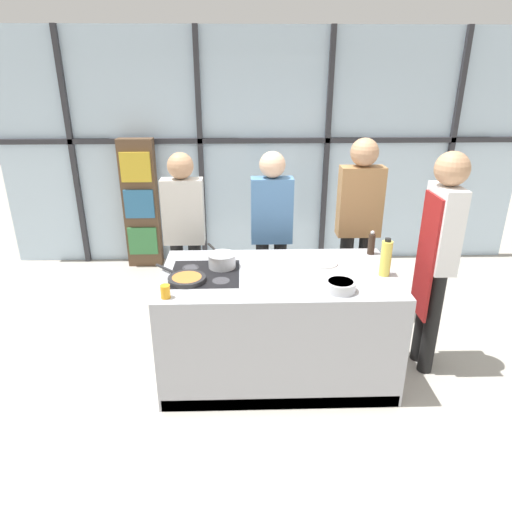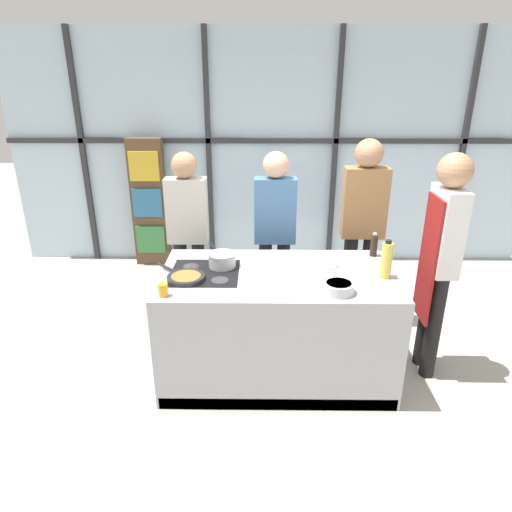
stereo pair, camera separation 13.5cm
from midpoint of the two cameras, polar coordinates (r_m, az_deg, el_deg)
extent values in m
plane|color=#ADA89E|center=(3.95, 1.54, -14.00)|extent=(18.00, 18.00, 0.00)
cube|color=silver|center=(5.73, 0.28, 12.92)|extent=(6.40, 0.04, 2.80)
cube|color=#2D2D33|center=(5.66, 0.30, 14.23)|extent=(6.40, 0.06, 0.06)
cube|color=#2D2D33|center=(6.05, -22.58, 11.77)|extent=(0.06, 0.06, 2.80)
cube|color=#2D2D33|center=(5.70, -7.63, 12.68)|extent=(0.06, 0.06, 2.80)
cube|color=#2D2D33|center=(5.76, 8.15, 12.75)|extent=(0.06, 0.06, 2.80)
cube|color=#2D2D33|center=(6.20, 22.60, 11.99)|extent=(0.06, 0.06, 2.80)
cube|color=brown|center=(5.83, -14.83, 6.25)|extent=(0.42, 0.16, 1.59)
cube|color=#3D8447|center=(5.88, -14.60, 1.82)|extent=(0.35, 0.03, 0.35)
cube|color=teal|center=(5.73, -15.06, 6.29)|extent=(0.35, 0.03, 0.35)
cube|color=gold|center=(5.63, -15.52, 10.64)|extent=(0.35, 0.03, 0.35)
cube|color=#A8AAB2|center=(3.70, 1.61, -8.42)|extent=(1.80, 0.97, 0.89)
cube|color=black|center=(3.51, -7.46, -2.31)|extent=(0.52, 0.52, 0.01)
cube|color=black|center=(3.55, 1.99, -17.86)|extent=(1.76, 0.03, 0.10)
cylinder|color=#38383D|center=(3.41, -9.74, -3.16)|extent=(0.13, 0.13, 0.01)
cylinder|color=#38383D|center=(3.38, -5.55, -3.14)|extent=(0.13, 0.13, 0.01)
cylinder|color=#38383D|center=(3.64, -9.25, -1.47)|extent=(0.13, 0.13, 0.01)
cylinder|color=#38383D|center=(3.61, -5.32, -1.43)|extent=(0.13, 0.13, 0.01)
cylinder|color=black|center=(3.93, 20.18, -7.89)|extent=(0.12, 0.12, 0.90)
cylinder|color=black|center=(4.06, 19.36, -6.73)|extent=(0.12, 0.12, 0.90)
cube|color=white|center=(3.69, 21.31, 3.24)|extent=(0.17, 0.37, 0.65)
sphere|color=tan|center=(3.58, 22.32, 10.05)|extent=(0.25, 0.25, 0.25)
cube|color=maroon|center=(3.74, 19.49, -0.15)|extent=(0.02, 0.32, 0.99)
cylinder|color=black|center=(4.48, -8.32, -3.31)|extent=(0.12, 0.12, 0.84)
cylinder|color=black|center=(4.50, -10.45, -3.32)|extent=(0.12, 0.12, 0.84)
cube|color=beige|center=(4.23, -10.00, 5.49)|extent=(0.37, 0.17, 0.60)
sphere|color=tan|center=(4.13, -10.39, 11.04)|extent=(0.23, 0.23, 0.23)
cylinder|color=black|center=(4.46, 2.10, -3.19)|extent=(0.12, 0.12, 0.84)
cylinder|color=black|center=(4.45, -0.11, -3.22)|extent=(0.12, 0.12, 0.84)
cube|color=#4C7AAD|center=(4.19, 1.06, 5.71)|extent=(0.38, 0.17, 0.60)
sphere|color=#D8AD8C|center=(4.09, 1.10, 11.34)|extent=(0.23, 0.23, 0.23)
cylinder|color=black|center=(4.57, 12.34, -2.67)|extent=(0.13, 0.13, 0.89)
cylinder|color=black|center=(4.53, 10.13, -2.72)|extent=(0.13, 0.13, 0.89)
cube|color=#A37547|center=(4.29, 12.01, 6.66)|extent=(0.40, 0.18, 0.64)
sphere|color=tan|center=(4.19, 12.50, 12.55)|extent=(0.25, 0.25, 0.25)
cylinder|color=#232326|center=(3.40, -9.76, -2.85)|extent=(0.28, 0.28, 0.03)
cylinder|color=#B26B2D|center=(3.40, -9.78, -2.67)|extent=(0.22, 0.22, 0.01)
cylinder|color=#232326|center=(3.58, -12.30, -1.57)|extent=(0.18, 0.17, 0.02)
cylinder|color=silver|center=(3.59, -5.35, -0.57)|extent=(0.21, 0.21, 0.11)
cylinder|color=silver|center=(3.57, -5.38, 0.19)|extent=(0.22, 0.22, 0.01)
cylinder|color=black|center=(3.75, -6.46, 1.02)|extent=(0.10, 0.18, 0.02)
cylinder|color=white|center=(3.69, 7.27, -0.83)|extent=(0.24, 0.24, 0.01)
cylinder|color=silver|center=(3.24, 9.34, -3.74)|extent=(0.22, 0.22, 0.07)
cylinder|color=#4C4C51|center=(3.23, 9.37, -3.24)|extent=(0.18, 0.18, 0.01)
cylinder|color=#E0CC4C|center=(3.52, 14.87, -0.31)|extent=(0.08, 0.08, 0.27)
cylinder|color=black|center=(3.47, 15.10, 1.94)|extent=(0.05, 0.05, 0.02)
cylinder|color=#332319|center=(3.92, 13.27, 1.43)|extent=(0.06, 0.06, 0.17)
sphere|color=#B2B2B7|center=(3.89, 13.41, 2.86)|extent=(0.03, 0.03, 0.03)
cylinder|color=orange|center=(3.18, -12.46, -4.37)|extent=(0.07, 0.07, 0.09)
camera|label=1|loc=(0.07, -91.09, -0.45)|focal=32.00mm
camera|label=2|loc=(0.07, 88.91, 0.45)|focal=32.00mm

